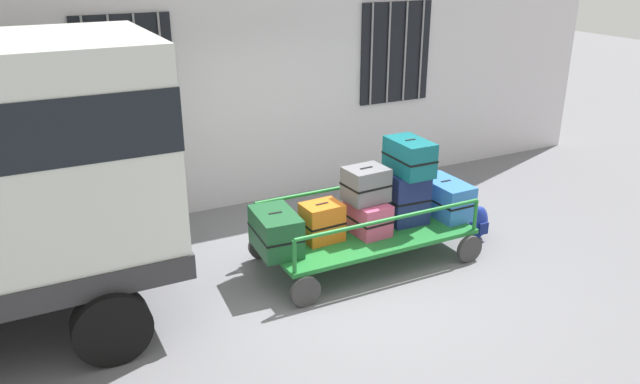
% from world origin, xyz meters
% --- Properties ---
extents(ground_plane, '(40.00, 40.00, 0.00)m').
position_xyz_m(ground_plane, '(0.00, 0.00, 0.00)').
color(ground_plane, slate).
extents(building_wall, '(12.00, 0.38, 5.00)m').
position_xyz_m(building_wall, '(0.00, 2.70, 2.50)').
color(building_wall, silver).
rests_on(building_wall, ground).
extents(luggage_cart, '(2.49, 1.26, 0.38)m').
position_xyz_m(luggage_cart, '(0.33, 0.21, 0.33)').
color(luggage_cart, '#1E722D').
rests_on(luggage_cart, ground).
extents(cart_railing, '(2.39, 1.12, 0.39)m').
position_xyz_m(cart_railing, '(0.33, 0.21, 0.71)').
color(cart_railing, '#1E722D').
rests_on(cart_railing, luggage_cart).
extents(suitcase_left_bottom, '(0.48, 0.72, 0.45)m').
position_xyz_m(suitcase_left_bottom, '(-0.80, 0.24, 0.60)').
color(suitcase_left_bottom, '#194C28').
rests_on(suitcase_left_bottom, luggage_cart).
extents(suitcase_midleft_bottom, '(0.46, 0.37, 0.45)m').
position_xyz_m(suitcase_midleft_bottom, '(-0.23, 0.24, 0.60)').
color(suitcase_midleft_bottom, orange).
rests_on(suitcase_midleft_bottom, luggage_cart).
extents(suitcase_center_bottom, '(0.41, 0.55, 0.38)m').
position_xyz_m(suitcase_center_bottom, '(0.33, 0.18, 0.57)').
color(suitcase_center_bottom, '#CC4C72').
rests_on(suitcase_center_bottom, luggage_cart).
extents(suitcase_center_middle, '(0.50, 0.42, 0.40)m').
position_xyz_m(suitcase_center_middle, '(0.33, 0.24, 0.96)').
color(suitcase_center_middle, slate).
rests_on(suitcase_center_middle, suitcase_center_bottom).
extents(suitcase_midright_bottom, '(0.49, 0.38, 0.63)m').
position_xyz_m(suitcase_midright_bottom, '(0.90, 0.20, 0.69)').
color(suitcase_midright_bottom, navy).
rests_on(suitcase_midright_bottom, luggage_cart).
extents(suitcase_midright_middle, '(0.39, 0.62, 0.41)m').
position_xyz_m(suitcase_midright_middle, '(0.90, 0.21, 1.22)').
color(suitcase_midright_middle, '#0F5960').
rests_on(suitcase_midright_middle, suitcase_midright_bottom).
extents(suitcase_right_bottom, '(0.41, 0.76, 0.44)m').
position_xyz_m(suitcase_right_bottom, '(1.46, 0.21, 0.60)').
color(suitcase_right_bottom, '#3372C6').
rests_on(suitcase_right_bottom, luggage_cart).
extents(backpack, '(0.27, 0.22, 0.44)m').
position_xyz_m(backpack, '(1.93, 0.07, 0.22)').
color(backpack, navy).
rests_on(backpack, ground).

